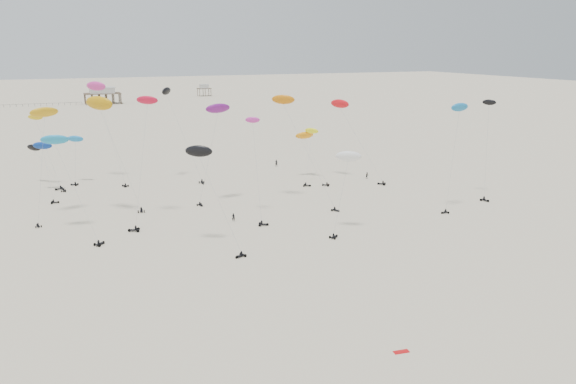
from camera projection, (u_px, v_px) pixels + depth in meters
name	position (u px, v px, depth m)	size (l,w,h in m)	color
ground_plane	(170.00, 140.00, 206.30)	(900.00, 900.00, 0.00)	beige
pavilion_main	(103.00, 97.00, 335.24)	(21.00, 13.00, 9.80)	brown
pavilion_small	(204.00, 91.00, 388.51)	(9.00, 7.00, 8.00)	brown
pier_fence	(7.00, 106.00, 316.56)	(80.20, 0.20, 1.50)	black
rig_0	(176.00, 115.00, 140.81)	(8.66, 12.61, 24.15)	black
rig_1	(39.00, 155.00, 138.08)	(8.78, 15.23, 15.53)	black
rig_2	(44.00, 144.00, 134.30)	(6.99, 8.91, 17.90)	black
rig_3	(487.00, 152.00, 124.93)	(5.92, 7.96, 21.96)	black
rig_4	(290.00, 113.00, 120.78)	(9.76, 17.08, 25.48)	black
rig_5	(346.00, 170.00, 101.64)	(8.02, 6.45, 15.14)	black
rig_6	(216.00, 117.00, 119.26)	(8.77, 4.28, 21.98)	black
rig_7	(310.00, 147.00, 142.17)	(8.23, 11.53, 14.73)	black
rig_8	(347.00, 117.00, 142.38)	(9.36, 16.14, 22.05)	black
rig_9	(75.00, 149.00, 139.24)	(4.66, 6.39, 12.13)	black
rig_10	(143.00, 138.00, 106.98)	(8.76, 11.90, 24.74)	black
rig_11	(258.00, 173.00, 109.04)	(3.95, 10.65, 20.23)	black
rig_12	(457.00, 129.00, 113.81)	(6.47, 3.55, 22.46)	black
rig_13	(207.00, 171.00, 93.32)	(7.65, 11.75, 18.26)	black
rig_14	(44.00, 155.00, 129.92)	(4.98, 15.83, 16.32)	black
rig_15	(104.00, 114.00, 110.27)	(10.46, 6.58, 24.23)	black
rig_16	(62.00, 157.00, 100.15)	(9.26, 14.31, 20.03)	black
rig_18	(99.00, 96.00, 140.05)	(7.70, 15.36, 26.05)	black
rig_19	(43.00, 123.00, 109.42)	(6.84, 10.68, 22.47)	black
rig_20	(308.00, 143.00, 144.53)	(5.06, 14.11, 15.09)	black
spectator_0	(234.00, 221.00, 110.28)	(0.71, 0.49, 1.95)	black
spectator_1	(367.00, 179.00, 145.99)	(0.95, 0.55, 1.94)	black
spectator_3	(276.00, 166.00, 160.84)	(0.83, 0.57, 2.29)	black
grounded_kite_b	(401.00, 352.00, 63.11)	(1.80, 0.70, 0.07)	red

